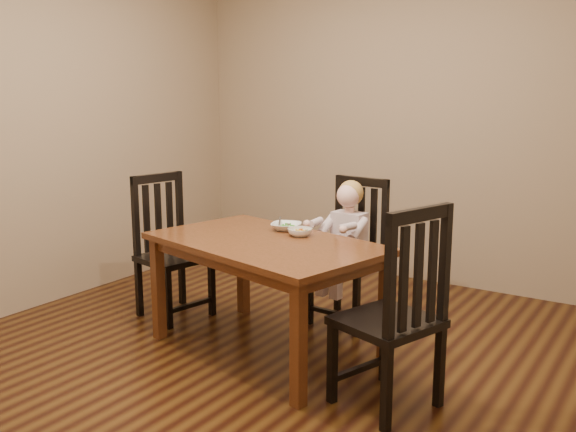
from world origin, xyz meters
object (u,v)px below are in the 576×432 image
Objects in this scene: bowl_veg at (300,232)px; toddler at (348,237)px; dining_table at (266,254)px; bowl_peas at (286,227)px; chair_right at (395,313)px; chair_child at (351,254)px; chair_left at (170,249)px.

toddler is at bearing 81.68° from bowl_veg.
bowl_peas is (-0.05, 0.30, 0.11)m from dining_table.
toddler is at bearing 59.99° from bowl_peas.
dining_table is 1.48× the size of chair_right.
chair_right reaches higher than toddler.
chair_child is 6.58× the size of bowl_veg.
chair_right is 0.99m from bowl_veg.
bowl_peas is at bearing 150.16° from bowl_veg.
dining_table is 0.26m from bowl_veg.
chair_child is at bearing 55.54° from chair_right.
chair_left is 1.96× the size of toddler.
chair_child is 0.14m from toddler.
bowl_veg is at bearing 86.38° from chair_child.
chair_right reaches higher than bowl_peas.
toddler is (1.14, 0.53, 0.13)m from chair_left.
chair_left is 5.26× the size of bowl_peas.
bowl_peas is 1.26× the size of bowl_veg.
bowl_veg is at bearing 103.13° from chair_left.
bowl_peas is (-0.23, -0.41, 0.12)m from toddler.
chair_right reaches higher than chair_child.
chair_child is 1.94× the size of toddler.
chair_left is at bearing 31.26° from chair_child.
chair_child is (0.19, 0.76, -0.14)m from dining_table.
chair_right is at bearing -14.48° from dining_table.
chair_left is at bearing 29.28° from toddler.
dining_table is at bearing 93.74° from chair_right.
toddler reaches higher than dining_table.
toddler is (0.19, 0.71, -0.01)m from dining_table.
chair_left is (-0.96, 0.18, -0.14)m from dining_table.
chair_child reaches higher than dining_table.
chair_child is 0.94× the size of chair_right.
bowl_peas is (0.91, 0.13, 0.25)m from chair_left.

